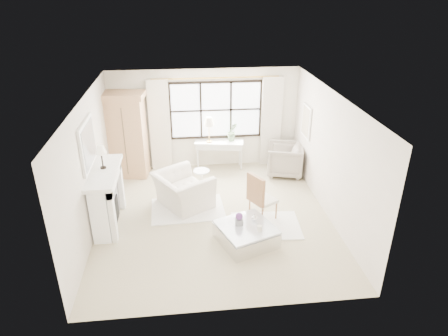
{
  "coord_description": "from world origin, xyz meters",
  "views": [
    {
      "loc": [
        -0.62,
        -7.48,
        4.77
      ],
      "look_at": [
        0.24,
        0.2,
        1.09
      ],
      "focal_mm": 32.0,
      "sensor_mm": 36.0,
      "label": 1
    }
  ],
  "objects": [
    {
      "name": "mirror_glass",
      "position": [
        -2.44,
        0.0,
        1.84
      ],
      "size": [
        0.02,
        1.0,
        0.8
      ],
      "primitive_type": "cube",
      "color": "silver",
      "rests_on": "wall_left"
    },
    {
      "name": "curtain_rod",
      "position": [
        0.3,
        2.67,
        2.47
      ],
      "size": [
        3.3,
        0.04,
        0.04
      ],
      "primitive_type": "cylinder",
      "rotation": [
        0.0,
        1.57,
        0.0
      ],
      "color": "gold",
      "rests_on": "wall_back"
    },
    {
      "name": "console_lamp",
      "position": [
        0.09,
        2.47,
        1.36
      ],
      "size": [
        0.28,
        0.28,
        0.69
      ],
      "color": "#BE8F42",
      "rests_on": "console_table"
    },
    {
      "name": "orchid_plant",
      "position": [
        0.72,
        2.5,
        1.06
      ],
      "size": [
        0.31,
        0.27,
        0.51
      ],
      "primitive_type": "imported",
      "rotation": [
        0.0,
        0.0,
        0.15
      ],
      "color": "#54704B",
      "rests_on": "console_table"
    },
    {
      "name": "curtain_right",
      "position": [
        1.8,
        2.65,
        1.24
      ],
      "size": [
        0.55,
        0.1,
        2.47
      ],
      "primitive_type": "cube",
      "color": "silver",
      "rests_on": "ground"
    },
    {
      "name": "coffee_table",
      "position": [
        0.54,
        -1.0,
        0.18
      ],
      "size": [
        1.29,
        1.29,
        0.38
      ],
      "rotation": [
        0.0,
        0.0,
        0.37
      ],
      "color": "silver",
      "rests_on": "floor"
    },
    {
      "name": "planter_box",
      "position": [
        0.41,
        -0.92,
        0.44
      ],
      "size": [
        0.16,
        0.16,
        0.12
      ],
      "primitive_type": "cube",
      "rotation": [
        0.0,
        0.0,
        -0.05
      ],
      "color": "slate",
      "rests_on": "coffee_table"
    },
    {
      "name": "window_pane",
      "position": [
        0.3,
        2.73,
        1.6
      ],
      "size": [
        2.4,
        0.02,
        1.5
      ],
      "primitive_type": "cube",
      "color": "white",
      "rests_on": "wall_back"
    },
    {
      "name": "ceiling",
      "position": [
        0.0,
        0.0,
        2.7
      ],
      "size": [
        5.5,
        5.5,
        0.0
      ],
      "primitive_type": "plane",
      "rotation": [
        3.14,
        0.0,
        0.0
      ],
      "color": "white",
      "rests_on": "ground"
    },
    {
      "name": "wall_front",
      "position": [
        0.0,
        -2.75,
        1.35
      ],
      "size": [
        5.0,
        0.0,
        5.0
      ],
      "primitive_type": "plane",
      "rotation": [
        -1.57,
        0.0,
        0.0
      ],
      "color": "white",
      "rests_on": "ground"
    },
    {
      "name": "wingback_chair",
      "position": [
        2.06,
        1.95,
        0.42
      ],
      "size": [
        1.11,
        1.1,
        0.83
      ],
      "primitive_type": "imported",
      "rotation": [
        0.0,
        0.0,
        -1.83
      ],
      "color": "gray",
      "rests_on": "floor"
    },
    {
      "name": "armoire",
      "position": [
        -2.07,
        2.36,
        1.14
      ],
      "size": [
        1.2,
        0.83,
        2.24
      ],
      "rotation": [
        0.0,
        0.0,
        -0.12
      ],
      "color": "tan",
      "rests_on": "floor"
    },
    {
      "name": "club_armchair",
      "position": [
        -0.67,
        0.58,
        0.39
      ],
      "size": [
        1.53,
        1.58,
        0.78
      ],
      "primitive_type": "imported",
      "rotation": [
        0.0,
        0.0,
        2.13
      ],
      "color": "silver",
      "rests_on": "floor"
    },
    {
      "name": "pillar_candle",
      "position": [
        0.77,
        -1.2,
        0.44
      ],
      "size": [
        0.09,
        0.09,
        0.12
      ],
      "primitive_type": "cylinder",
      "color": "#EDE5CE",
      "rests_on": "coffee_table"
    },
    {
      "name": "side_table",
      "position": [
        -0.2,
        1.35,
        0.33
      ],
      "size": [
        0.4,
        0.4,
        0.51
      ],
      "color": "white",
      "rests_on": "floor"
    },
    {
      "name": "wall_left",
      "position": [
        -2.5,
        0.0,
        1.35
      ],
      "size": [
        0.0,
        5.5,
        5.5
      ],
      "primitive_type": "plane",
      "rotation": [
        1.57,
        0.0,
        1.57
      ],
      "color": "beige",
      "rests_on": "ground"
    },
    {
      "name": "wall_back",
      "position": [
        0.0,
        2.75,
        1.35
      ],
      "size": [
        5.0,
        0.0,
        5.0
      ],
      "primitive_type": "plane",
      "rotation": [
        1.57,
        0.0,
        0.0
      ],
      "color": "white",
      "rests_on": "ground"
    },
    {
      "name": "art_canvas",
      "position": [
        2.45,
        1.7,
        1.55
      ],
      "size": [
        0.01,
        0.52,
        0.72
      ],
      "primitive_type": "cube",
      "color": "#BBAE91",
      "rests_on": "wall_right"
    },
    {
      "name": "window_frame",
      "position": [
        0.3,
        2.72,
        1.6
      ],
      "size": [
        2.5,
        0.04,
        1.5
      ],
      "primitive_type": null,
      "color": "black",
      "rests_on": "wall_back"
    },
    {
      "name": "rug_right",
      "position": [
        1.06,
        -0.48,
        0.01
      ],
      "size": [
        1.5,
        1.17,
        0.03
      ],
      "primitive_type": "cube",
      "rotation": [
        0.0,
        0.0,
        -0.07
      ],
      "color": "white",
      "rests_on": "floor"
    },
    {
      "name": "french_chair",
      "position": [
        1.02,
        -0.18,
        0.31
      ],
      "size": [
        0.66,
        0.66,
        1.08
      ],
      "rotation": [
        0.0,
        0.0,
        2.08
      ],
      "color": "#A97247",
      "rests_on": "floor"
    },
    {
      "name": "console_table",
      "position": [
        0.36,
        2.48,
        0.4
      ],
      "size": [
        1.36,
        0.66,
        0.8
      ],
      "rotation": [
        0.0,
        0.0,
        -0.17
      ],
      "color": "silver",
      "rests_on": "floor"
    },
    {
      "name": "planter_flowers",
      "position": [
        0.41,
        -0.92,
        0.57
      ],
      "size": [
        0.14,
        0.14,
        0.14
      ],
      "primitive_type": "sphere",
      "color": "#5D2E74",
      "rests_on": "planter_box"
    },
    {
      "name": "coffee_vase",
      "position": [
        0.73,
        -0.81,
        0.45
      ],
      "size": [
        0.17,
        0.17,
        0.14
      ],
      "primitive_type": "imported",
      "rotation": [
        0.0,
        0.0,
        0.34
      ],
      "color": "silver",
      "rests_on": "coffee_table"
    },
    {
      "name": "fireplace",
      "position": [
        -2.27,
        0.0,
        0.65
      ],
      "size": [
        0.58,
        1.66,
        1.26
      ],
      "color": "white",
      "rests_on": "ground"
    },
    {
      "name": "curtain_left",
      "position": [
        -1.2,
        2.65,
        1.24
      ],
      "size": [
        0.55,
        0.1,
        2.47
      ],
      "primitive_type": "cube",
      "color": "white",
      "rests_on": "ground"
    },
    {
      "name": "floor",
      "position": [
        0.0,
        0.0,
        0.0
      ],
      "size": [
        5.5,
        5.5,
        0.0
      ],
      "primitive_type": "plane",
      "color": "#C3B591",
      "rests_on": "ground"
    },
    {
      "name": "wall_right",
      "position": [
        2.5,
        0.0,
        1.35
      ],
      "size": [
        0.0,
        5.5,
        5.5
      ],
      "primitive_type": "plane",
      "rotation": [
        1.57,
        0.0,
        -1.57
      ],
      "color": "beige",
      "rests_on": "ground"
    },
    {
      "name": "rug_left",
      "position": [
        -0.58,
        0.37,
        0.01
      ],
      "size": [
        1.68,
        1.22,
        0.03
      ],
      "primitive_type": "cube",
      "rotation": [
        0.0,
        0.0,
        0.04
      ],
      "color": "white",
      "rests_on": "floor"
    },
    {
      "name": "art_frame",
      "position": [
        2.47,
        1.7,
        1.55
      ],
      "size": [
        0.04,
        0.62,
        0.82
      ],
      "primitive_type": "cube",
      "color": "white",
      "rests_on": "wall_right"
    },
    {
      "name": "mantel_lamp",
      "position": [
        -2.26,
        0.11,
        1.65
      ],
      "size": [
        0.22,
        0.22,
        0.51
      ],
      "color": "black",
      "rests_on": "fireplace"
    },
    {
      "name": "mirror_frame",
      "position": [
        -2.47,
        0.0,
        1.84
      ],
      "size": [
        0.05,
        1.15,
        0.95
      ],
      "primitive_type": "cube",
      "color": "white",
      "rests_on": "wall_left"
    }
  ]
}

